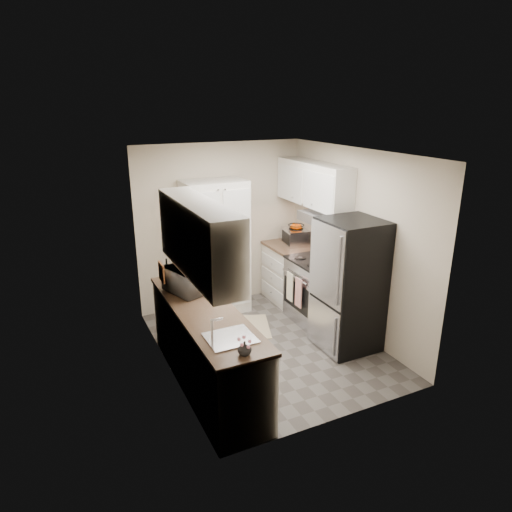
{
  "coord_description": "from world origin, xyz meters",
  "views": [
    {
      "loc": [
        -2.43,
        -4.72,
        3.05
      ],
      "look_at": [
        -0.1,
        0.15,
        1.22
      ],
      "focal_mm": 32.0,
      "sensor_mm": 36.0,
      "label": 1
    }
  ],
  "objects": [
    {
      "name": "microwave",
      "position": [
        -1.02,
        0.12,
        1.07
      ],
      "size": [
        0.51,
        0.62,
        0.29
      ],
      "primitive_type": "imported",
      "rotation": [
        0.0,
        0.0,
        1.91
      ],
      "color": "silver",
      "rests_on": "countertop_left"
    },
    {
      "name": "pantry_cabinet",
      "position": [
        -0.2,
        1.32,
        1.0
      ],
      "size": [
        0.9,
        0.55,
        2.0
      ],
      "primitive_type": "cube",
      "color": "silver",
      "rests_on": "ground"
    },
    {
      "name": "cutting_board",
      "position": [
        -1.01,
        0.5,
        1.08
      ],
      "size": [
        0.04,
        0.26,
        0.33
      ],
      "primitive_type": "cube",
      "rotation": [
        0.0,
        0.0,
        0.06
      ],
      "color": "#32823C",
      "rests_on": "countertop_left"
    },
    {
      "name": "electric_range",
      "position": [
        0.97,
        0.39,
        0.48
      ],
      "size": [
        0.71,
        0.78,
        1.13
      ],
      "color": "#B7B7BC",
      "rests_on": "ground"
    },
    {
      "name": "base_cabinet_left",
      "position": [
        -0.99,
        -0.43,
        0.44
      ],
      "size": [
        0.6,
        2.3,
        0.88
      ],
      "primitive_type": "cube",
      "color": "silver",
      "rests_on": "ground"
    },
    {
      "name": "room_shell",
      "position": [
        -0.02,
        -0.01,
        1.63
      ],
      "size": [
        2.64,
        3.24,
        2.52
      ],
      "color": "beige",
      "rests_on": "ground"
    },
    {
      "name": "kitchen_mat",
      "position": [
        0.04,
        0.56,
        0.01
      ],
      "size": [
        0.68,
        0.85,
        0.01
      ],
      "primitive_type": "cube",
      "rotation": [
        0.0,
        0.0,
        -0.34
      ],
      "color": "#C4B089",
      "rests_on": "ground"
    },
    {
      "name": "wine_bottle",
      "position": [
        -1.13,
        0.56,
        1.05
      ],
      "size": [
        0.07,
        0.07,
        0.26
      ],
      "primitive_type": "cylinder",
      "color": "black",
      "rests_on": "countertop_left"
    },
    {
      "name": "toaster_oven",
      "position": [
        1.09,
        1.2,
        1.05
      ],
      "size": [
        0.4,
        0.48,
        0.25
      ],
      "primitive_type": "cube",
      "rotation": [
        0.0,
        0.0,
        -0.15
      ],
      "color": "silver",
      "rests_on": "countertop_right"
    },
    {
      "name": "ground",
      "position": [
        0.0,
        0.0,
        0.0
      ],
      "size": [
        3.2,
        3.2,
        0.0
      ],
      "primitive_type": "plane",
      "color": "#56514C",
      "rests_on": "ground"
    },
    {
      "name": "flower_vase",
      "position": [
        -0.99,
        -1.47,
        0.99
      ],
      "size": [
        0.16,
        0.16,
        0.13
      ],
      "primitive_type": "imported",
      "rotation": [
        0.0,
        0.0,
        -0.33
      ],
      "color": "beige",
      "rests_on": "countertop_left"
    },
    {
      "name": "refrigerator",
      "position": [
        0.94,
        -0.41,
        0.85
      ],
      "size": [
        0.7,
        0.72,
        1.7
      ],
      "primitive_type": "cube",
      "color": "#B7B7BC",
      "rests_on": "ground"
    },
    {
      "name": "fruit_basket",
      "position": [
        1.09,
        1.19,
        1.22
      ],
      "size": [
        0.26,
        0.26,
        0.11
      ],
      "primitive_type": null,
      "rotation": [
        0.0,
        0.0,
        0.05
      ],
      "color": "#FF5400",
      "rests_on": "toaster_oven"
    },
    {
      "name": "base_cabinet_right",
      "position": [
        0.99,
        1.19,
        0.44
      ],
      "size": [
        0.6,
        0.8,
        0.88
      ],
      "primitive_type": "cube",
      "color": "silver",
      "rests_on": "ground"
    },
    {
      "name": "countertop_right",
      "position": [
        0.99,
        1.19,
        0.9
      ],
      "size": [
        0.63,
        0.83,
        0.04
      ],
      "primitive_type": "cube",
      "color": "brown",
      "rests_on": "base_cabinet_right"
    },
    {
      "name": "countertop_left",
      "position": [
        -0.99,
        -0.43,
        0.9
      ],
      "size": [
        0.63,
        2.33,
        0.04
      ],
      "primitive_type": "cube",
      "color": "brown",
      "rests_on": "base_cabinet_left"
    }
  ]
}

